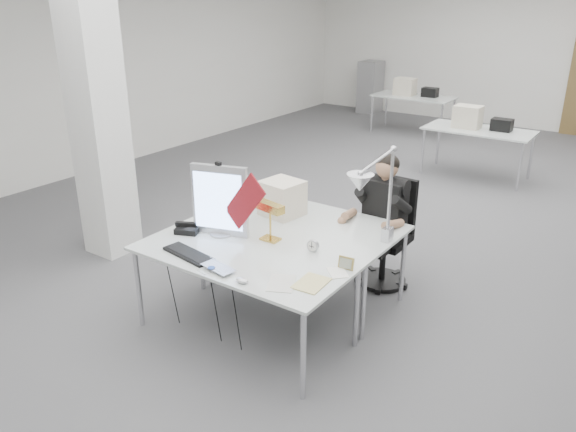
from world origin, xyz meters
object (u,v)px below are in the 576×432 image
object	(u,v)px
office_chair	(385,229)
seated_person	(385,200)
bankers_lamp	(270,221)
desk_phone	(188,229)
monitor	(220,201)
architect_lamp	(377,195)
laptop	(211,270)
beige_monitor	(282,198)
desk_main	(243,256)

from	to	relation	value
office_chair	seated_person	distance (m)	0.32
bankers_lamp	desk_phone	bearing A→B (deg)	-147.37
monitor	architect_lamp	bearing A→B (deg)	2.54
laptop	architect_lamp	distance (m)	1.40
beige_monitor	architect_lamp	size ratio (longest dim) A/B	0.36
desk_phone	beige_monitor	world-z (taller)	beige_monitor
bankers_lamp	architect_lamp	xyz separation A→B (m)	(0.82, 0.29, 0.31)
office_chair	seated_person	size ratio (longest dim) A/B	1.37
monitor	desk_phone	world-z (taller)	monitor
bankers_lamp	desk_phone	size ratio (longest dim) A/B	1.76
desk_main	bankers_lamp	size ratio (longest dim) A/B	5.15
desk_phone	architect_lamp	bearing A→B (deg)	-2.35
beige_monitor	architect_lamp	bearing A→B (deg)	-4.29
bankers_lamp	beige_monitor	distance (m)	0.60
monitor	laptop	xyz separation A→B (m)	(0.40, -0.57, -0.30)
office_chair	desk_phone	world-z (taller)	office_chair
bankers_lamp	architect_lamp	bearing A→B (deg)	30.93
laptop	desk_phone	world-z (taller)	desk_phone
desk_main	seated_person	xyz separation A→B (m)	(0.55, 1.45, 0.16)
monitor	beige_monitor	bearing A→B (deg)	59.56
desk_main	laptop	size ratio (longest dim) A/B	5.41
seated_person	architect_lamp	bearing A→B (deg)	-67.35
office_chair	beige_monitor	size ratio (longest dim) A/B	3.37
bankers_lamp	laptop	bearing A→B (deg)	-80.99
desk_main	seated_person	distance (m)	1.55
office_chair	laptop	world-z (taller)	office_chair
seated_person	office_chair	bearing A→B (deg)	92.65
office_chair	beige_monitor	bearing A→B (deg)	-140.35
desk_main	laptop	world-z (taller)	laptop
bankers_lamp	desk_phone	world-z (taller)	bankers_lamp
desk_main	bankers_lamp	world-z (taller)	bankers_lamp
desk_main	beige_monitor	size ratio (longest dim) A/B	5.17
desk_phone	seated_person	bearing A→B (deg)	25.01
seated_person	monitor	world-z (taller)	monitor
seated_person	laptop	bearing A→B (deg)	-104.66
seated_person	bankers_lamp	bearing A→B (deg)	-113.53
desk_main	bankers_lamp	distance (m)	0.41
office_chair	bankers_lamp	size ratio (longest dim) A/B	3.36
desk_phone	desk_main	bearing A→B (deg)	-30.10
monitor	beige_monitor	distance (m)	0.72
bankers_lamp	desk_phone	distance (m)	0.76
seated_person	monitor	xyz separation A→B (m)	(-0.96, -1.23, 0.17)
seated_person	architect_lamp	distance (m)	0.91
seated_person	desk_phone	xyz separation A→B (m)	(-1.23, -1.36, -0.12)
seated_person	desk_main	bearing A→B (deg)	-108.03
office_chair	seated_person	bearing A→B (deg)	-87.35
beige_monitor	desk_phone	bearing A→B (deg)	-109.86
desk_main	architect_lamp	size ratio (longest dim) A/B	1.85
seated_person	beige_monitor	size ratio (longest dim) A/B	2.47
desk_main	office_chair	world-z (taller)	office_chair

